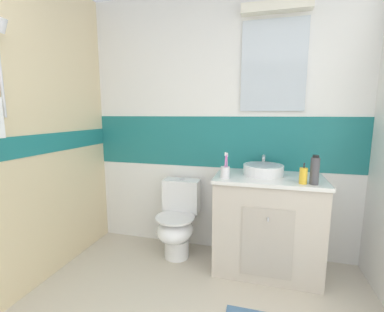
{
  "coord_description": "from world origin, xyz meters",
  "views": [
    {
      "loc": [
        0.4,
        -0.13,
        1.37
      ],
      "look_at": [
        -0.13,
        1.83,
        1.05
      ],
      "focal_mm": 24.49,
      "sensor_mm": 36.0,
      "label": 1
    }
  ],
  "objects_px": {
    "toilet": "(178,221)",
    "soap_dispenser": "(303,176)",
    "sink_basin": "(263,169)",
    "toothbrush_cup": "(225,172)",
    "shampoo_bottle_tall": "(315,170)"
  },
  "relations": [
    {
      "from": "toilet",
      "to": "soap_dispenser",
      "type": "bearing_deg",
      "value": -10.43
    },
    {
      "from": "soap_dispenser",
      "to": "sink_basin",
      "type": "bearing_deg",
      "value": 142.47
    },
    {
      "from": "toilet",
      "to": "sink_basin",
      "type": "bearing_deg",
      "value": 2.03
    },
    {
      "from": "sink_basin",
      "to": "toothbrush_cup",
      "type": "bearing_deg",
      "value": -146.29
    },
    {
      "from": "sink_basin",
      "to": "toothbrush_cup",
      "type": "height_order",
      "value": "toothbrush_cup"
    },
    {
      "from": "toothbrush_cup",
      "to": "soap_dispenser",
      "type": "bearing_deg",
      "value": -2.11
    },
    {
      "from": "toothbrush_cup",
      "to": "shampoo_bottle_tall",
      "type": "xyz_separation_m",
      "value": [
        0.67,
        -0.02,
        0.05
      ]
    },
    {
      "from": "toilet",
      "to": "shampoo_bottle_tall",
      "type": "xyz_separation_m",
      "value": [
        1.15,
        -0.2,
        0.61
      ]
    },
    {
      "from": "soap_dispenser",
      "to": "shampoo_bottle_tall",
      "type": "bearing_deg",
      "value": 0.57
    },
    {
      "from": "soap_dispenser",
      "to": "toilet",
      "type": "bearing_deg",
      "value": 169.57
    },
    {
      "from": "sink_basin",
      "to": "toothbrush_cup",
      "type": "distance_m",
      "value": 0.37
    },
    {
      "from": "toothbrush_cup",
      "to": "soap_dispenser",
      "type": "height_order",
      "value": "toothbrush_cup"
    },
    {
      "from": "toothbrush_cup",
      "to": "shampoo_bottle_tall",
      "type": "relative_size",
      "value": 0.98
    },
    {
      "from": "toilet",
      "to": "shampoo_bottle_tall",
      "type": "bearing_deg",
      "value": -9.71
    },
    {
      "from": "toilet",
      "to": "soap_dispenser",
      "type": "height_order",
      "value": "soap_dispenser"
    }
  ]
}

